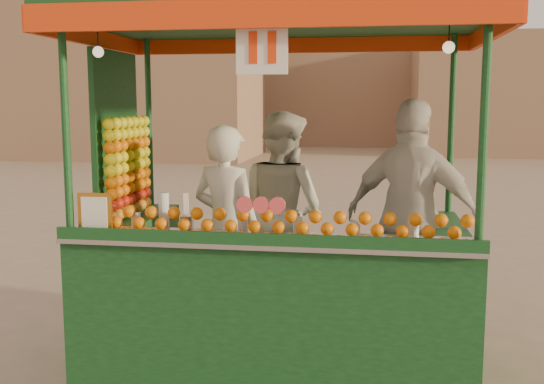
% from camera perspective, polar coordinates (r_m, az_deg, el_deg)
% --- Properties ---
extents(ground, '(90.00, 90.00, 0.00)m').
position_cam_1_polar(ground, '(5.65, 0.88, -14.85)').
color(ground, '#766854').
rests_on(ground, ground).
extents(building_left, '(10.00, 6.00, 6.00)m').
position_cam_1_polar(building_left, '(26.98, -12.37, 9.54)').
color(building_left, '#83634A').
rests_on(building_left, ground).
extents(building_right, '(9.00, 6.00, 5.00)m').
position_cam_1_polar(building_right, '(29.82, 21.31, 8.06)').
color(building_right, '#83634A').
rests_on(building_right, ground).
extents(building_center, '(14.00, 7.00, 7.00)m').
position_cam_1_polar(building_center, '(35.28, 4.58, 10.11)').
color(building_center, '#83634A').
rests_on(building_center, ground).
extents(juice_cart, '(3.16, 2.05, 2.87)m').
position_cam_1_polar(juice_cart, '(5.06, -0.29, -6.43)').
color(juice_cart, '#0E361A').
rests_on(juice_cart, ground).
extents(vendor_left, '(0.72, 0.60, 1.68)m').
position_cam_1_polar(vendor_left, '(5.24, -4.10, -3.19)').
color(vendor_left, silver).
rests_on(vendor_left, ground).
extents(vendor_middle, '(1.10, 1.06, 1.78)m').
position_cam_1_polar(vendor_middle, '(5.78, 0.95, -1.63)').
color(vendor_middle, beige).
rests_on(vendor_middle, ground).
extents(vendor_right, '(1.20, 0.85, 1.90)m').
position_cam_1_polar(vendor_right, '(5.23, 12.46, -2.22)').
color(vendor_right, beige).
rests_on(vendor_right, ground).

